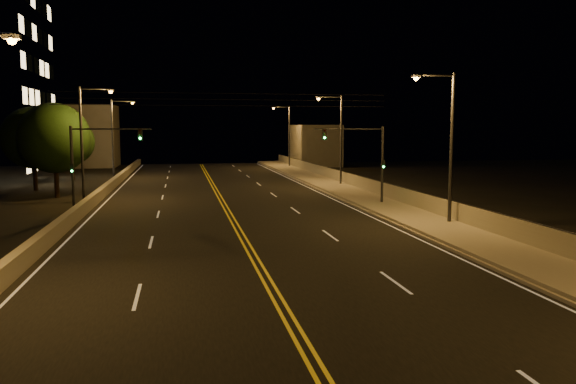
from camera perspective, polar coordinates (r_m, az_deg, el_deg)
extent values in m
cube|color=black|center=(28.78, -4.68, -4.57)|extent=(18.00, 120.00, 0.02)
cube|color=gray|center=(31.74, 15.13, -3.47)|extent=(3.60, 120.00, 0.30)
cube|color=gray|center=(30.99, 12.00, -3.77)|extent=(0.14, 120.00, 0.15)
cube|color=gray|center=(32.39, 17.79, -2.20)|extent=(0.30, 120.00, 1.00)
cube|color=gray|center=(29.22, -23.02, -4.09)|extent=(0.45, 120.00, 0.83)
cube|color=slate|center=(83.39, 2.71, 4.77)|extent=(6.00, 10.00, 5.94)
cube|color=slate|center=(85.36, -19.67, 5.37)|extent=(8.00, 8.00, 8.72)
cylinder|color=black|center=(32.32, 17.82, -1.27)|extent=(0.06, 120.00, 0.06)
cube|color=silver|center=(29.17, -21.79, -4.85)|extent=(0.12, 116.00, 0.00)
cube|color=silver|center=(30.88, 11.44, -3.89)|extent=(0.12, 116.00, 0.00)
cube|color=gold|center=(28.76, -4.98, -4.55)|extent=(0.12, 116.00, 0.00)
cube|color=gold|center=(28.79, -4.38, -4.54)|extent=(0.12, 116.00, 0.00)
cube|color=silver|center=(19.45, -15.07, -10.19)|extent=(0.12, 3.00, 0.00)
cube|color=silver|center=(28.17, -13.74, -4.95)|extent=(0.12, 3.00, 0.00)
cube|color=silver|center=(37.03, -13.05, -2.21)|extent=(0.12, 3.00, 0.00)
cube|color=silver|center=(45.94, -12.63, -0.52)|extent=(0.12, 3.00, 0.00)
cube|color=silver|center=(54.88, -12.34, 0.61)|extent=(0.12, 3.00, 0.00)
cube|color=silver|center=(63.84, -12.14, 1.43)|extent=(0.12, 3.00, 0.00)
cube|color=silver|center=(72.81, -11.98, 2.05)|extent=(0.12, 3.00, 0.00)
cube|color=silver|center=(81.78, -11.86, 2.53)|extent=(0.12, 3.00, 0.00)
cube|color=silver|center=(20.78, 10.85, -8.99)|extent=(0.12, 3.00, 0.00)
cube|color=silver|center=(29.11, 4.30, -4.41)|extent=(0.12, 3.00, 0.00)
cube|color=silver|center=(37.75, 0.74, -1.87)|extent=(0.12, 3.00, 0.00)
cube|color=silver|center=(46.52, -1.48, -0.28)|extent=(0.12, 3.00, 0.00)
cube|color=silver|center=(55.37, -2.99, 0.81)|extent=(0.12, 3.00, 0.00)
cube|color=silver|center=(64.26, -4.09, 1.59)|extent=(0.12, 3.00, 0.00)
cube|color=silver|center=(73.18, -4.92, 2.19)|extent=(0.12, 3.00, 0.00)
cube|color=silver|center=(82.11, -5.57, 2.65)|extent=(0.12, 3.00, 0.00)
cylinder|color=#2D2D33|center=(32.52, 16.27, 4.03)|extent=(0.20, 0.20, 8.54)
cylinder|color=#2D2D33|center=(32.14, 14.73, 11.40)|extent=(2.20, 0.12, 0.12)
cube|color=#2D2D33|center=(31.68, 12.89, 11.40)|extent=(0.50, 0.25, 0.14)
sphere|color=#FF9E2D|center=(31.67, 12.89, 11.22)|extent=(0.28, 0.28, 0.28)
cylinder|color=#2D2D33|center=(52.99, 5.41, 5.13)|extent=(0.20, 0.20, 8.54)
cylinder|color=#2D2D33|center=(52.75, 4.30, 9.61)|extent=(2.20, 0.12, 0.12)
cube|color=#2D2D33|center=(52.47, 3.12, 9.56)|extent=(0.50, 0.25, 0.14)
sphere|color=#FF9E2D|center=(52.47, 3.12, 9.45)|extent=(0.28, 0.28, 0.28)
cylinder|color=#2D2D33|center=(77.82, 0.14, 5.60)|extent=(0.20, 0.20, 8.54)
cylinder|color=#2D2D33|center=(77.66, -0.67, 8.64)|extent=(2.20, 0.12, 0.12)
cube|color=#2D2D33|center=(77.48, -1.48, 8.59)|extent=(0.50, 0.25, 0.14)
sphere|color=#FF9E2D|center=(77.47, -1.48, 8.52)|extent=(0.28, 0.28, 0.28)
cube|color=#2D2D33|center=(19.73, -26.26, 13.96)|extent=(0.50, 0.25, 0.14)
sphere|color=#FF9E2D|center=(19.71, -26.25, 13.67)|extent=(0.28, 0.28, 0.28)
cylinder|color=#2D2D33|center=(44.44, -20.22, 4.49)|extent=(0.20, 0.20, 8.54)
cylinder|color=#2D2D33|center=(44.35, -19.01, 9.86)|extent=(2.20, 0.12, 0.12)
cube|color=#2D2D33|center=(44.21, -17.58, 9.84)|extent=(0.50, 0.25, 0.14)
sphere|color=#FF9E2D|center=(44.20, -17.57, 9.71)|extent=(0.28, 0.28, 0.28)
cylinder|color=#2D2D33|center=(63.69, -17.39, 5.10)|extent=(0.20, 0.20, 8.54)
cylinder|color=#2D2D33|center=(63.62, -16.52, 8.84)|extent=(2.20, 0.12, 0.12)
cube|color=#2D2D33|center=(63.52, -15.52, 8.81)|extent=(0.50, 0.25, 0.14)
sphere|color=#FF9E2D|center=(63.52, -15.52, 8.72)|extent=(0.28, 0.28, 0.28)
cylinder|color=#2D2D33|center=(40.22, 9.57, 2.58)|extent=(0.18, 0.18, 5.67)
cylinder|color=#2D2D33|center=(39.33, 6.20, 6.39)|extent=(5.00, 0.10, 0.10)
cube|color=black|center=(38.86, 3.71, 5.90)|extent=(0.28, 0.18, 0.80)
sphere|color=#19FF4C|center=(38.75, 3.75, 5.52)|extent=(0.14, 0.14, 0.14)
cube|color=black|center=(40.07, 9.64, 2.81)|extent=(0.22, 0.14, 0.55)
cylinder|color=#2D2D33|center=(38.32, -21.05, 2.05)|extent=(0.18, 0.18, 5.67)
cylinder|color=#2D2D33|center=(37.86, -17.46, 6.12)|extent=(5.00, 0.10, 0.10)
cube|color=black|center=(37.71, -14.79, 5.67)|extent=(0.28, 0.18, 0.80)
sphere|color=#19FF4C|center=(37.60, -14.79, 5.29)|extent=(0.14, 0.14, 0.14)
cube|color=black|center=(38.17, -21.10, 2.28)|extent=(0.22, 0.14, 0.55)
cylinder|color=black|center=(37.73, -6.35, 8.71)|extent=(22.00, 0.03, 0.03)
cylinder|color=black|center=(37.75, -6.35, 9.32)|extent=(22.00, 0.03, 0.03)
cylinder|color=black|center=(37.77, -6.36, 9.92)|extent=(22.00, 0.03, 0.03)
cylinder|color=black|center=(48.24, -22.45, 1.01)|extent=(0.36, 0.36, 2.63)
sphere|color=black|center=(48.06, -22.63, 5.09)|extent=(5.55, 5.55, 5.55)
cylinder|color=black|center=(54.70, -24.29, 1.50)|extent=(0.36, 0.36, 2.58)
sphere|color=black|center=(54.55, -24.46, 5.03)|extent=(5.45, 5.45, 5.45)
cylinder|color=black|center=(64.31, -21.00, 2.16)|extent=(0.36, 0.36, 2.25)
sphere|color=black|center=(64.18, -21.11, 4.77)|extent=(4.74, 4.74, 4.74)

